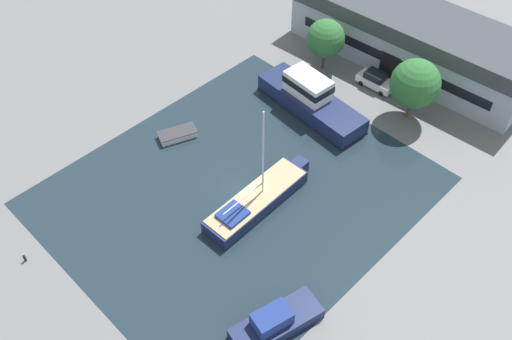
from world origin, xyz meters
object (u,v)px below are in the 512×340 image
object	(u,v)px
warehouse_building	(412,38)
small_dinghy	(178,134)
cabin_boat	(275,322)
quay_tree_by_water	(415,84)
parked_car	(376,80)
quay_tree_near_building	(326,38)
motor_cruiser	(310,99)
sailboat_moored	(258,199)

from	to	relation	value
warehouse_building	small_dinghy	size ratio (longest dim) A/B	6.92
warehouse_building	cabin_boat	size ratio (longest dim) A/B	3.85
small_dinghy	cabin_boat	xyz separation A→B (m)	(21.58, -8.33, 0.48)
quay_tree_by_water	parked_car	size ratio (longest dim) A/B	1.60
quay_tree_near_building	motor_cruiser	size ratio (longest dim) A/B	0.47
quay_tree_near_building	quay_tree_by_water	distance (m)	11.79
parked_car	small_dinghy	bearing A→B (deg)	-26.98
warehouse_building	motor_cruiser	xyz separation A→B (m)	(-2.41, -14.46, -1.76)
quay_tree_near_building	sailboat_moored	bearing A→B (deg)	-65.35
warehouse_building	quay_tree_near_building	world-z (taller)	warehouse_building
parked_car	motor_cruiser	bearing A→B (deg)	-20.37
quay_tree_near_building	cabin_boat	size ratio (longest dim) A/B	0.81
warehouse_building	motor_cruiser	bearing A→B (deg)	-102.80
quay_tree_near_building	quay_tree_by_water	bearing A→B (deg)	-0.86
warehouse_building	quay_tree_by_water	bearing A→B (deg)	-58.39
quay_tree_by_water	cabin_boat	size ratio (longest dim) A/B	0.91
quay_tree_by_water	sailboat_moored	world-z (taller)	sailboat_moored
quay_tree_by_water	sailboat_moored	xyz separation A→B (m)	(-2.67, -19.68, -3.61)
warehouse_building	parked_car	xyz separation A→B (m)	(0.15, -6.34, -2.37)
quay_tree_by_water	parked_car	world-z (taller)	quay_tree_by_water
quay_tree_near_building	sailboat_moored	size ratio (longest dim) A/B	0.51
quay_tree_near_building	small_dinghy	distance (m)	19.80
small_dinghy	sailboat_moored	bearing A→B (deg)	-161.59
parked_car	sailboat_moored	world-z (taller)	sailboat_moored
sailboat_moored	motor_cruiser	bearing A→B (deg)	110.29
parked_car	warehouse_building	bearing A→B (deg)	178.60
quay_tree_by_water	sailboat_moored	distance (m)	20.19
parked_car	sailboat_moored	distance (m)	21.51
parked_car	small_dinghy	size ratio (longest dim) A/B	1.02
sailboat_moored	small_dinghy	size ratio (longest dim) A/B	2.87
cabin_boat	quay_tree_by_water	bearing A→B (deg)	117.53
warehouse_building	motor_cruiser	world-z (taller)	warehouse_building
sailboat_moored	quay_tree_near_building	bearing A→B (deg)	112.98
motor_cruiser	parked_car	bearing A→B (deg)	-13.00
motor_cruiser	cabin_boat	world-z (taller)	motor_cruiser
warehouse_building	small_dinghy	distance (m)	28.70
quay_tree_near_building	small_dinghy	size ratio (longest dim) A/B	1.45
warehouse_building	quay_tree_by_water	world-z (taller)	quay_tree_by_water
sailboat_moored	small_dinghy	distance (m)	12.08
warehouse_building	motor_cruiser	size ratio (longest dim) A/B	2.23
quay_tree_by_water	small_dinghy	xyz separation A→B (m)	(-14.73, -19.06, -3.99)
quay_tree_near_building	sailboat_moored	distance (m)	22.09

